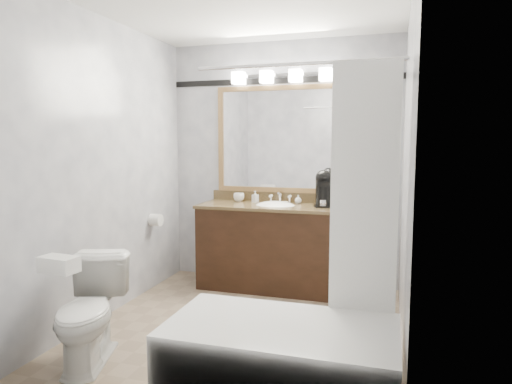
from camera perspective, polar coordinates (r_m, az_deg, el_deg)
room at (r=3.53m, az=-1.63°, el=2.60°), size 2.42×2.62×2.52m
vanity at (r=4.61m, az=2.42°, el=-6.66°), size 1.53×0.58×0.97m
mirror at (r=4.75m, az=3.28°, el=6.58°), size 1.40×0.04×1.10m
vanity_light_bar at (r=4.74m, az=3.17°, el=14.26°), size 1.02×0.14×0.12m
accent_stripe at (r=4.80m, az=3.36°, el=13.76°), size 2.40×0.01×0.06m
bathtub at (r=2.77m, az=3.72°, el=-19.29°), size 1.30×0.75×1.96m
tp_roll at (r=4.66m, az=-12.41°, el=-3.44°), size 0.11×0.12×0.12m
toilet at (r=3.33m, az=-20.08°, el=-13.91°), size 0.58×0.77×0.70m
tissue_box at (r=3.02m, az=-23.42°, el=-8.29°), size 0.24×0.15×0.09m
coffee_maker at (r=4.49m, az=8.43°, el=0.56°), size 0.18×0.23×0.36m
cup_left at (r=4.80m, az=-2.15°, el=-0.66°), size 0.13×0.13×0.09m
soap_bottle_a at (r=4.72m, az=-0.10°, el=-0.58°), size 0.07×0.07×0.12m
soap_bottle_b at (r=4.65m, az=5.29°, el=-0.91°), size 0.07×0.07×0.09m
soap_bar at (r=4.64m, az=3.54°, el=-1.33°), size 0.08×0.05×0.02m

